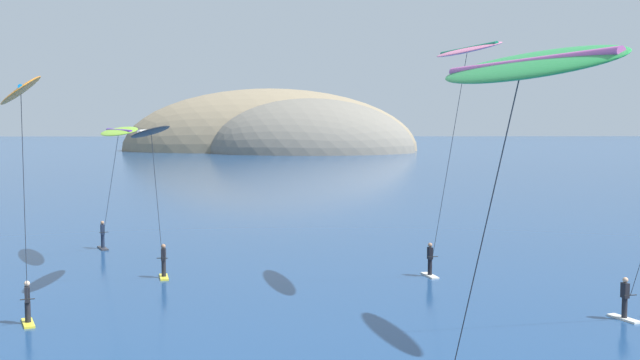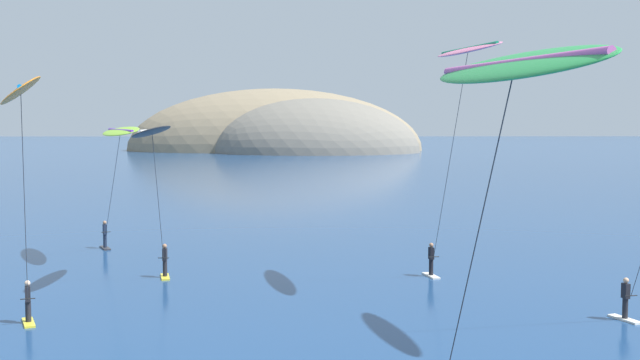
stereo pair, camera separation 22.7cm
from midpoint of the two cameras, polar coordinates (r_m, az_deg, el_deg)
name	(u,v)px [view 1 (the left image)]	position (r m, az deg, el deg)	size (l,w,h in m)	color
headland_island	(285,151)	(181.62, -2.58, 2.07)	(67.94, 40.60, 28.45)	#84755B
kitesurfer_green	(511,107)	(14.72, 13.02, 5.11)	(2.58, 7.29, 9.32)	red
kitesurfer_lime	(117,139)	(45.47, -14.35, 2.86)	(4.67, 8.40, 7.56)	#2D2D33
kitesurfer_pink	(465,65)	(36.74, 10.06, 8.04)	(2.85, 8.01, 11.33)	silver
kitesurfer_black	(152,142)	(38.00, -12.02, 2.65)	(1.53, 6.08, 7.71)	yellow
kitesurfer_orange	(21,107)	(30.07, -20.68, 4.91)	(3.20, 6.30, 9.53)	yellow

